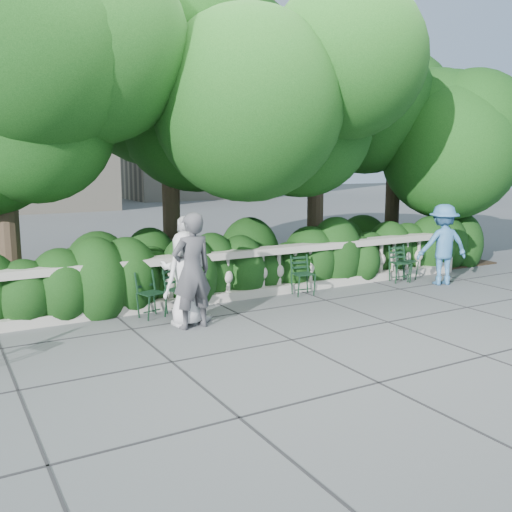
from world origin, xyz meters
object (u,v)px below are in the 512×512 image
person_businessman (186,279)px  chair_d (306,297)px  chair_c (157,319)px  chair_f (403,283)px  chair_b (185,315)px  chair_e (412,281)px  person_woman_grey (192,271)px  person_older_blue (443,245)px  person_casual_man (186,269)px

person_businessman → chair_d: bearing=179.0°
chair_c → chair_f: 5.91m
chair_c → chair_b: bearing=-13.6°
chair_e → person_businessman: bearing=170.9°
chair_b → chair_c: same height
chair_f → chair_c: bearing=-164.0°
chair_c → person_woman_grey: size_ratio=0.43×
chair_c → person_businessman: (0.32, -0.60, 0.81)m
chair_b → chair_d: same height
chair_b → chair_d: bearing=-16.4°
chair_d → person_woman_grey: 3.19m
chair_f → chair_d: bearing=-165.2°
chair_b → chair_f: (5.37, 0.02, 0.00)m
person_older_blue → person_casual_man: bearing=18.2°
person_woman_grey → person_casual_man: person_woman_grey is taller
chair_b → person_casual_man: 1.00m
chair_c → person_casual_man: size_ratio=0.46×
chair_b → chair_c: bearing=164.4°
person_casual_man → chair_b: bearing=-84.1°
chair_e → person_casual_man: size_ratio=0.46×
chair_b → chair_f: bearing=-17.4°
person_businessman → chair_c: bearing=-75.9°
chair_b → person_older_blue: bearing=-22.0°
chair_c → chair_f: bearing=-15.2°
chair_c → person_older_blue: person_older_blue is taller
chair_b → person_businessman: person_businessman is taller
person_casual_man → person_businessman: bearing=91.9°
chair_c → chair_f: size_ratio=1.00×
person_older_blue → chair_f: bearing=-16.2°
person_older_blue → chair_d: bearing=10.1°
chair_b → chair_f: 5.37m
chair_c → chair_d: (3.26, 0.08, 0.00)m
chair_c → chair_d: size_ratio=1.00×
chair_c → chair_d: bearing=-14.2°
chair_b → person_woman_grey: (-0.19, -0.82, 0.97)m
chair_d → person_older_blue: size_ratio=0.46×
chair_b → chair_e: same height
chair_f → person_casual_man: size_ratio=0.46×
person_woman_grey → person_casual_man: bearing=-104.9°
chair_f → person_woman_grey: bearing=-155.8°
chair_b → chair_e: size_ratio=1.00×
person_casual_man → person_older_blue: (6.18, -0.10, -0.01)m
person_businessman → person_casual_man: person_casual_man is taller
chair_b → person_older_blue: (6.06, -0.47, 0.91)m
chair_c → chair_e: bearing=-14.5°
chair_b → person_casual_man: person_casual_man is taller
person_woman_grey → person_casual_man: size_ratio=1.05×
chair_f → person_businessman: 5.68m
chair_f → chair_e: bearing=28.2°
chair_e → person_older_blue: 1.12m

